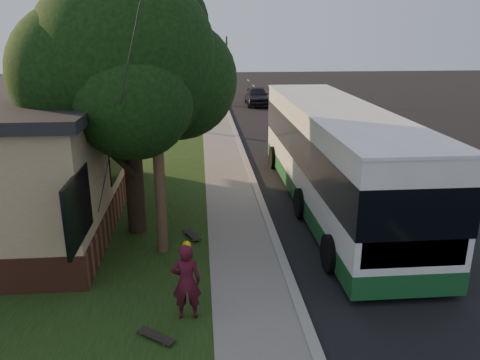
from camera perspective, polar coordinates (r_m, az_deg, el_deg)
name	(u,v)px	position (r m, az deg, el deg)	size (l,w,h in m)	color
ground	(283,265)	(13.00, 5.29, -10.25)	(120.00, 120.00, 0.00)	black
road	(329,162)	(22.97, 10.80, 2.15)	(8.00, 80.00, 0.01)	black
curb	(247,163)	(22.22, 0.81, 2.08)	(0.25, 80.00, 0.12)	gray
sidewalk	(226,164)	(22.15, -1.76, 1.97)	(2.00, 80.00, 0.08)	slate
grass_verge	(151,166)	(22.24, -10.80, 1.71)	(5.00, 80.00, 0.07)	black
fire_hydrant	(187,254)	(12.63, -6.50, -8.98)	(0.32, 0.32, 0.74)	yellow
utility_pole	(154,90)	(12.40, -10.40, 10.73)	(2.86, 3.21, 9.07)	#473321
leafy_tree	(128,64)	(14.09, -13.53, 13.56)	(6.30, 6.00, 7.80)	black
bare_tree_near	(178,97)	(29.57, -7.62, 10.05)	(1.38, 1.21, 4.31)	black
bare_tree_far	(189,79)	(41.48, -6.23, 12.12)	(1.38, 1.21, 4.03)	black
traffic_signal	(227,62)	(45.44, -1.64, 14.18)	(0.18, 0.22, 5.50)	#2D2D30
transit_bus	(334,154)	(16.90, 11.43, 3.14)	(3.07, 13.29, 3.59)	silver
skateboarder	(186,282)	(10.36, -6.55, -12.22)	(0.64, 0.42, 1.75)	#430D1B
skateboard_main	(192,235)	(14.44, -5.90, -6.69)	(0.58, 0.92, 0.08)	black
skateboard_spare	(156,336)	(10.23, -10.18, -18.25)	(0.84, 0.71, 0.08)	black
dumpster	(65,163)	(21.16, -20.60, 1.94)	(1.75, 1.51, 1.34)	black
distant_car	(257,96)	(39.97, 2.06, 10.24)	(1.86, 4.62, 1.57)	black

